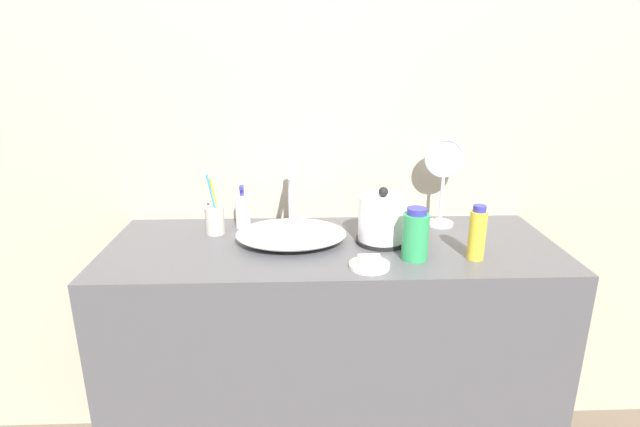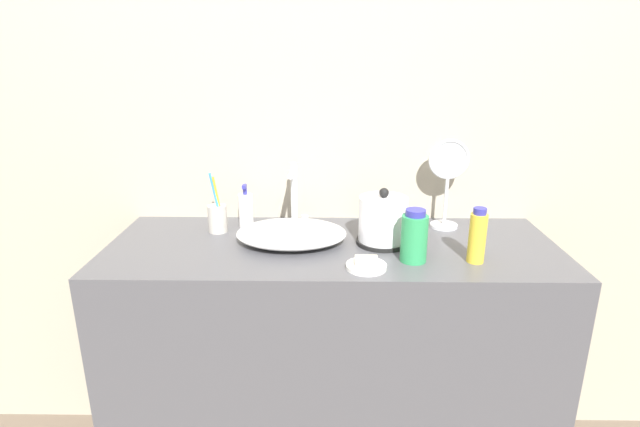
% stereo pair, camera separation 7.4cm
% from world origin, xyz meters
% --- Properties ---
extents(wall_back, '(6.00, 0.04, 2.60)m').
position_xyz_m(wall_back, '(0.00, 0.54, 1.30)').
color(wall_back, '#ADA38E').
rests_on(wall_back, ground_plane).
extents(vanity_counter, '(1.38, 0.52, 0.87)m').
position_xyz_m(vanity_counter, '(0.00, 0.26, 0.43)').
color(vanity_counter, '#4C4C51').
rests_on(vanity_counter, ground_plane).
extents(sink_basin, '(0.34, 0.25, 0.06)m').
position_xyz_m(sink_basin, '(-0.13, 0.27, 0.90)').
color(sink_basin, white).
rests_on(sink_basin, vanity_counter).
extents(faucet, '(0.06, 0.16, 0.22)m').
position_xyz_m(faucet, '(-0.12, 0.40, 0.99)').
color(faucet, silver).
rests_on(faucet, vanity_counter).
extents(electric_kettle, '(0.16, 0.16, 0.18)m').
position_xyz_m(electric_kettle, '(0.15, 0.27, 0.94)').
color(electric_kettle, black).
rests_on(electric_kettle, vanity_counter).
extents(toothbrush_cup, '(0.06, 0.06, 0.20)m').
position_xyz_m(toothbrush_cup, '(-0.37, 0.37, 0.92)').
color(toothbrush_cup, '#B7B2A8').
rests_on(toothbrush_cup, vanity_counter).
extents(lotion_bottle, '(0.05, 0.05, 0.15)m').
position_xyz_m(lotion_bottle, '(-0.29, 0.42, 0.93)').
color(lotion_bottle, white).
rests_on(lotion_bottle, vanity_counter).
extents(shampoo_bottle, '(0.05, 0.05, 0.16)m').
position_xyz_m(shampoo_bottle, '(0.40, 0.13, 0.94)').
color(shampoo_bottle, gold).
rests_on(shampoo_bottle, vanity_counter).
extents(mouthwash_bottle, '(0.07, 0.07, 0.15)m').
position_xyz_m(mouthwash_bottle, '(0.23, 0.14, 0.94)').
color(mouthwash_bottle, '#2D9956').
rests_on(mouthwash_bottle, vanity_counter).
extents(soap_dish, '(0.11, 0.11, 0.03)m').
position_xyz_m(soap_dish, '(0.09, 0.08, 0.88)').
color(soap_dish, white).
rests_on(soap_dish, vanity_counter).
extents(vanity_mirror, '(0.13, 0.09, 0.30)m').
position_xyz_m(vanity_mirror, '(0.38, 0.43, 1.04)').
color(vanity_mirror, silver).
rests_on(vanity_mirror, vanity_counter).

